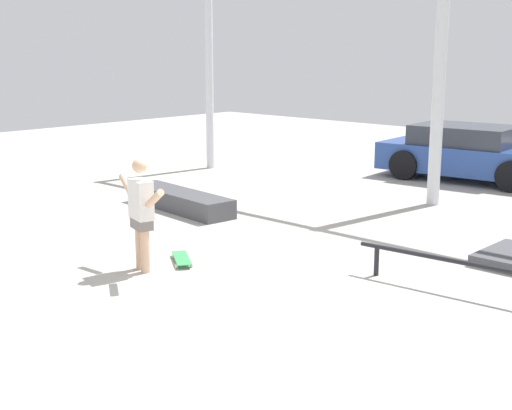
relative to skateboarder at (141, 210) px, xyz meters
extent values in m
plane|color=#B2ADA3|center=(0.78, 0.79, -0.88)|extent=(36.00, 36.00, 0.00)
cylinder|color=#DBAD89|center=(-0.09, 0.03, -0.50)|extent=(0.13, 0.13, 0.75)
cylinder|color=#DBAD89|center=(0.09, -0.03, -0.50)|extent=(0.13, 0.13, 0.75)
cube|color=slate|center=(0.00, 0.00, -0.19)|extent=(0.41, 0.30, 0.17)
cube|color=silver|center=(0.00, 0.00, 0.15)|extent=(0.48, 0.33, 0.55)
sphere|color=#DBAD89|center=(0.00, 0.00, 0.62)|extent=(0.21, 0.21, 0.21)
cylinder|color=#DBAD89|center=(-0.47, 0.13, 0.25)|extent=(0.49, 0.23, 0.34)
cylinder|color=#DBAD89|center=(0.47, -0.13, 0.25)|extent=(0.49, 0.23, 0.34)
cube|color=#338C4C|center=(0.11, 0.62, -0.81)|extent=(0.74, 0.59, 0.01)
cylinder|color=silver|center=(0.38, 0.57, -0.85)|extent=(0.06, 0.06, 0.05)
cylinder|color=silver|center=(0.26, 0.39, -0.85)|extent=(0.06, 0.06, 0.05)
cylinder|color=silver|center=(-0.04, 0.85, -0.85)|extent=(0.06, 0.06, 0.05)
cylinder|color=silver|center=(-0.16, 0.67, -0.85)|extent=(0.06, 0.06, 0.05)
cube|color=#47474C|center=(-2.56, 2.90, -0.70)|extent=(2.74, 0.95, 0.36)
cylinder|color=black|center=(3.63, 2.16, -0.47)|extent=(2.69, 0.29, 0.06)
cylinder|color=black|center=(2.53, 2.07, -0.67)|extent=(0.07, 0.07, 0.41)
cylinder|color=silver|center=(-5.73, 6.70, 1.92)|extent=(0.20, 0.20, 5.59)
cylinder|color=silver|center=(0.75, 6.70, 1.92)|extent=(0.20, 0.20, 5.59)
cylinder|color=silver|center=(0.80, 6.70, 1.92)|extent=(0.20, 0.20, 5.59)
cube|color=#284793|center=(0.05, 9.70, -0.36)|extent=(4.28, 2.19, 0.64)
cube|color=#2D333D|center=(-0.11, 9.68, 0.18)|extent=(2.42, 1.86, 0.46)
cylinder|color=black|center=(1.41, 8.95, -0.53)|extent=(0.72, 0.29, 0.70)
cylinder|color=black|center=(-1.31, 10.45, -0.53)|extent=(0.72, 0.29, 0.70)
cylinder|color=black|center=(-1.14, 8.70, -0.53)|extent=(0.72, 0.29, 0.70)
camera|label=1|loc=(7.76, -5.93, 2.20)|focal=50.00mm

